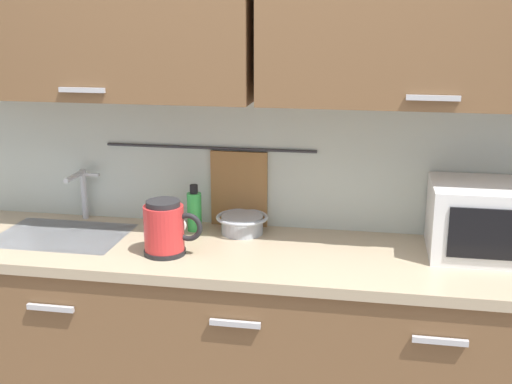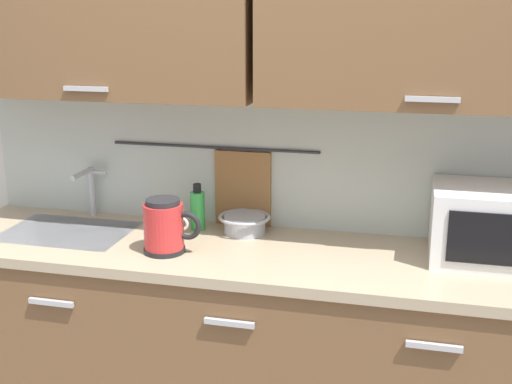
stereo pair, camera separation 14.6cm
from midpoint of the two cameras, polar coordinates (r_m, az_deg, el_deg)
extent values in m
cube|color=brown|center=(2.73, 1.19, -14.28)|extent=(2.50, 0.60, 0.86)
cube|color=#B7B7BC|center=(2.55, -15.84, -9.26)|extent=(0.18, 0.02, 0.02)
cube|color=#B7B7BC|center=(2.31, -0.50, -11.36)|extent=(0.18, 0.02, 0.02)
cube|color=#B7B7BC|center=(2.26, 17.09, -12.76)|extent=(0.18, 0.02, 0.02)
cube|color=tan|center=(2.53, 1.24, -5.41)|extent=(2.53, 0.63, 0.04)
cube|color=#9EA0A5|center=(2.83, -14.60, -4.20)|extent=(0.52, 0.38, 0.09)
cube|color=silver|center=(2.74, 2.80, 4.26)|extent=(3.70, 0.06, 2.50)
cube|color=beige|center=(2.72, 2.63, 2.57)|extent=(2.50, 0.01, 0.55)
cube|color=brown|center=(2.70, -11.71, 15.55)|extent=(1.24, 0.33, 0.70)
cube|color=#B7B7BC|center=(2.56, -13.02, 8.74)|extent=(0.18, 0.01, 0.02)
cube|color=brown|center=(2.45, 17.28, 15.22)|extent=(1.24, 0.33, 0.70)
cube|color=#B7B7BC|center=(2.29, 16.90, 7.72)|extent=(0.18, 0.01, 0.02)
cylinder|color=#333338|center=(2.75, -2.17, 3.89)|extent=(0.90, 0.01, 0.01)
cube|color=olive|center=(2.76, 0.37, 0.09)|extent=(0.24, 0.02, 0.34)
cylinder|color=#B2B5BA|center=(2.97, -12.73, 0.05)|extent=(0.03, 0.03, 0.22)
cylinder|color=#B2B5BA|center=(2.88, -13.54, 1.55)|extent=(0.02, 0.16, 0.02)
cube|color=#B2B5BA|center=(2.93, -12.13, 1.69)|extent=(0.07, 0.02, 0.01)
cube|color=white|center=(2.56, 21.73, -2.64)|extent=(0.46, 0.34, 0.27)
cube|color=black|center=(2.39, 21.42, -3.87)|extent=(0.29, 0.01, 0.18)
cylinder|color=black|center=(2.51, -6.31, -5.01)|extent=(0.16, 0.16, 0.02)
cylinder|color=red|center=(2.48, -6.37, -2.98)|extent=(0.15, 0.15, 0.17)
cylinder|color=#262628|center=(2.45, -6.44, -0.87)|extent=(0.13, 0.13, 0.02)
torus|color=black|center=(2.44, -4.33, -2.96)|extent=(0.11, 0.02, 0.11)
cylinder|color=green|center=(2.73, -3.58, -1.66)|extent=(0.06, 0.06, 0.16)
cylinder|color=black|center=(2.70, -3.61, 0.33)|extent=(0.03, 0.03, 0.04)
cylinder|color=silver|center=(2.68, -5.94, -2.74)|extent=(0.08, 0.08, 0.09)
torus|color=silver|center=(2.67, -4.89, -2.79)|extent=(0.06, 0.01, 0.06)
cylinder|color=#A5ADB7|center=(2.69, 0.55, -2.85)|extent=(0.17, 0.17, 0.07)
torus|color=#A5ADB7|center=(2.68, 0.55, -2.21)|extent=(0.21, 0.21, 0.01)
camera|label=1|loc=(0.07, -88.32, 0.47)|focal=45.96mm
camera|label=2|loc=(0.07, 91.68, -0.47)|focal=45.96mm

